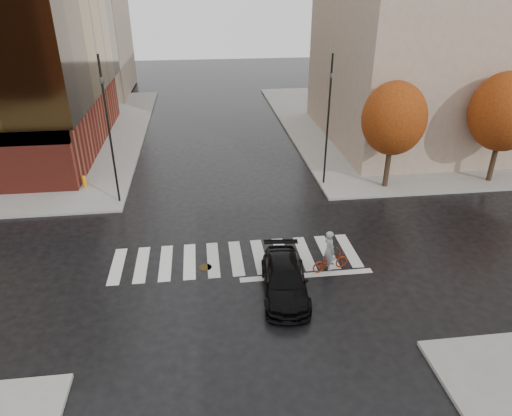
{
  "coord_description": "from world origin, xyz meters",
  "views": [
    {
      "loc": [
        -1.35,
        -17.67,
        11.86
      ],
      "look_at": [
        1.09,
        1.67,
        2.0
      ],
      "focal_mm": 32.0,
      "sensor_mm": 36.0,
      "label": 1
    }
  ],
  "objects_px": {
    "cyclist": "(330,257)",
    "traffic_light_nw": "(108,120)",
    "fire_hydrant": "(84,181)",
    "sedan": "(285,279)",
    "traffic_light_ne": "(329,112)"
  },
  "relations": [
    {
      "from": "cyclist",
      "to": "traffic_light_nw",
      "type": "bearing_deg",
      "value": 37.03
    },
    {
      "from": "traffic_light_nw",
      "to": "fire_hydrant",
      "type": "xyz_separation_m",
      "value": [
        -2.4,
        2.27,
        -4.41
      ]
    },
    {
      "from": "traffic_light_nw",
      "to": "fire_hydrant",
      "type": "bearing_deg",
      "value": -124.21
    },
    {
      "from": "sedan",
      "to": "traffic_light_nw",
      "type": "xyz_separation_m",
      "value": [
        -8.08,
        9.63,
        4.33
      ]
    },
    {
      "from": "traffic_light_nw",
      "to": "traffic_light_ne",
      "type": "xyz_separation_m",
      "value": [
        12.6,
        1.13,
        -0.25
      ]
    },
    {
      "from": "traffic_light_nw",
      "to": "fire_hydrant",
      "type": "relative_size",
      "value": 10.68
    },
    {
      "from": "cyclist",
      "to": "fire_hydrant",
      "type": "xyz_separation_m",
      "value": [
        -12.8,
        10.52,
        -0.11
      ]
    },
    {
      "from": "traffic_light_nw",
      "to": "traffic_light_ne",
      "type": "height_order",
      "value": "traffic_light_nw"
    },
    {
      "from": "fire_hydrant",
      "to": "sedan",
      "type": "bearing_deg",
      "value": -48.61
    },
    {
      "from": "sedan",
      "to": "fire_hydrant",
      "type": "xyz_separation_m",
      "value": [
        -10.49,
        11.9,
        -0.08
      ]
    },
    {
      "from": "cyclist",
      "to": "traffic_light_nw",
      "type": "distance_m",
      "value": 13.95
    },
    {
      "from": "sedan",
      "to": "fire_hydrant",
      "type": "relative_size",
      "value": 5.82
    },
    {
      "from": "traffic_light_ne",
      "to": "fire_hydrant",
      "type": "xyz_separation_m",
      "value": [
        -15.0,
        1.14,
        -4.16
      ]
    },
    {
      "from": "sedan",
      "to": "traffic_light_nw",
      "type": "distance_m",
      "value": 13.3
    },
    {
      "from": "cyclist",
      "to": "traffic_light_ne",
      "type": "xyz_separation_m",
      "value": [
        2.21,
        9.39,
        4.06
      ]
    }
  ]
}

